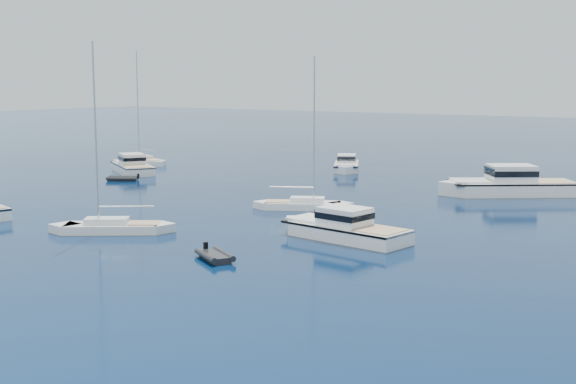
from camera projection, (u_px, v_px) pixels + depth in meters
name	position (u px, v px, depth m)	size (l,w,h in m)	color
ground	(63.00, 315.00, 34.07)	(400.00, 400.00, 0.00)	navy
motor_cruiser_centre	(342.00, 239.00, 50.58)	(3.15, 10.29, 2.70)	white
motor_cruiser_far_l	(132.00, 172.00, 86.94)	(3.21, 10.49, 2.75)	silver
motor_cruiser_distant	(507.00, 195.00, 69.93)	(4.07, 13.30, 3.49)	silver
motor_cruiser_horizon	(346.00, 170.00, 88.93)	(2.74, 8.95, 2.35)	white
sailboat_mid_l	(112.00, 232.00, 52.72)	(2.36, 9.08, 13.35)	silver
sailboat_centre	(303.00, 209.00, 62.28)	(2.23, 8.60, 12.63)	white
sailboat_far_l	(143.00, 164.00, 96.08)	(2.55, 9.82, 14.44)	white
tender_grey_near	(215.00, 260.00, 44.65)	(1.77, 3.12, 0.95)	black
tender_grey_far	(123.00, 181.00, 79.84)	(1.84, 3.29, 0.95)	black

